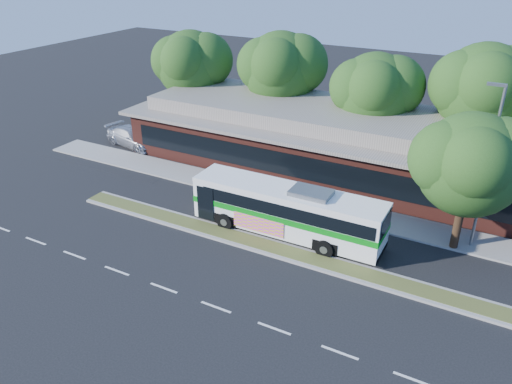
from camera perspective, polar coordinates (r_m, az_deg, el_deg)
ground at (r=27.11m, az=1.12°, el=-7.09°), size 120.00×120.00×0.00m
median_strip at (r=27.52m, az=1.70°, el=-6.35°), size 26.00×1.10×0.15m
sidewalk at (r=32.12m, az=6.37°, el=-1.38°), size 44.00×2.60×0.12m
parking_lot at (r=43.93m, az=-13.99°, el=5.76°), size 14.00×12.00×0.01m
plaza_building at (r=36.97m, az=10.48°, el=5.70°), size 33.20×11.20×4.45m
lamp_post at (r=28.01m, az=24.93°, el=2.81°), size 0.93×0.18×9.07m
tree_bg_a at (r=44.08m, az=-6.89°, el=14.39°), size 6.47×5.80×8.63m
tree_bg_b at (r=40.94m, az=3.48°, el=13.99°), size 6.69×6.00×9.00m
tree_bg_c at (r=37.54m, az=14.06°, el=11.24°), size 6.24×5.60×8.26m
tree_bg_d at (r=37.31m, az=25.24°, el=10.75°), size 6.91×6.20×9.37m
transit_bus at (r=28.02m, az=3.68°, el=-1.80°), size 11.16×2.68×3.12m
sedan at (r=42.43m, az=-13.86°, el=6.12°), size 5.53×3.05×1.52m
sidewalk_tree at (r=27.48m, az=24.16°, el=3.04°), size 6.01×5.39×7.69m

